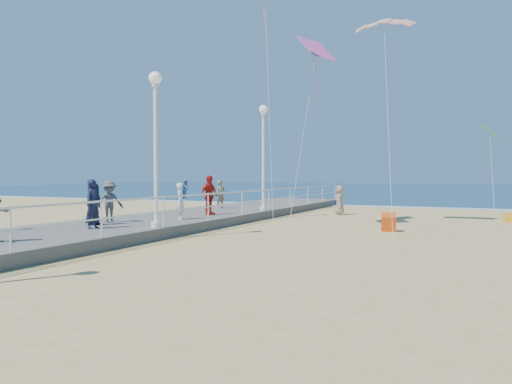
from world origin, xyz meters
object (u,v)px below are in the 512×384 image
at_px(lamp_post_far, 263,146).
at_px(beach_walker_c, 340,200).
at_px(toddler_held, 186,189).
at_px(woman_holding_toddler, 181,201).
at_px(spectator_2, 110,202).
at_px(spectator_0, 93,204).
at_px(lamp_post_mid, 156,132).
at_px(spectator_4, 93,204).
at_px(spectator_3, 209,195).
at_px(box_kite, 389,224).
at_px(spectator_6, 220,194).
at_px(beach_chair_left, 510,218).

bearing_deg(lamp_post_far, beach_walker_c, 52.10).
xyz_separation_m(toddler_held, beach_walker_c, (3.76, 9.59, -0.81)).
height_order(woman_holding_toddler, spectator_2, spectator_2).
bearing_deg(beach_walker_c, spectator_0, -32.59).
bearing_deg(lamp_post_far, lamp_post_mid, -90.00).
bearing_deg(spectator_4, spectator_0, -141.14).
height_order(lamp_post_far, woman_holding_toddler, lamp_post_far).
bearing_deg(beach_walker_c, spectator_3, -42.93).
xyz_separation_m(lamp_post_far, spectator_0, (-1.70, -10.18, -2.43)).
bearing_deg(box_kite, beach_walker_c, 108.01).
bearing_deg(lamp_post_mid, lamp_post_far, 90.00).
distance_m(toddler_held, spectator_3, 2.30).
xyz_separation_m(spectator_2, spectator_4, (0.16, -1.04, -0.03)).
bearing_deg(box_kite, spectator_6, 147.73).
bearing_deg(toddler_held, spectator_4, 135.93).
distance_m(spectator_2, spectator_6, 8.65).
height_order(spectator_3, beach_chair_left, spectator_3).
relative_size(lamp_post_far, spectator_3, 2.97).
distance_m(spectator_0, spectator_2, 2.22).
distance_m(lamp_post_mid, toddler_held, 3.86).
xyz_separation_m(lamp_post_mid, beach_walker_c, (2.92, 12.75, -2.85)).
bearing_deg(spectator_0, lamp_post_far, -13.46).
distance_m(lamp_post_far, box_kite, 8.29).
relative_size(woman_holding_toddler, spectator_6, 0.98).
height_order(toddler_held, spectator_3, spectator_3).
height_order(lamp_post_far, beach_chair_left, lamp_post_far).
distance_m(lamp_post_mid, spectator_3, 6.02).
height_order(lamp_post_mid, toddler_held, lamp_post_mid).
bearing_deg(toddler_held, lamp_post_far, -25.42).
distance_m(toddler_held, spectator_4, 3.87).
bearing_deg(spectator_6, beach_walker_c, -36.74).
distance_m(lamp_post_far, spectator_4, 9.93).
distance_m(spectator_3, spectator_6, 4.33).
bearing_deg(spectator_6, woman_holding_toddler, -142.07).
bearing_deg(spectator_4, box_kite, -62.02).
relative_size(spectator_0, box_kite, 2.78).
distance_m(spectator_0, spectator_3, 6.64).
bearing_deg(box_kite, woman_holding_toddler, -171.90).
xyz_separation_m(lamp_post_mid, spectator_6, (-2.72, 9.43, -2.51)).
bearing_deg(lamp_post_far, spectator_4, -105.49).
xyz_separation_m(lamp_post_mid, spectator_4, (-2.57, -0.27, -2.50)).
xyz_separation_m(lamp_post_far, box_kite, (6.82, -3.29, -3.36)).
relative_size(lamp_post_mid, spectator_2, 3.35).
height_order(toddler_held, beach_walker_c, toddler_held).
relative_size(toddler_held, spectator_6, 0.49).
bearing_deg(spectator_6, lamp_post_mid, -141.11).
bearing_deg(spectator_2, lamp_post_far, 15.05).
relative_size(lamp_post_mid, woman_holding_toddler, 3.59).
height_order(box_kite, beach_chair_left, box_kite).
xyz_separation_m(lamp_post_mid, lamp_post_far, (0.00, 9.00, 0.00)).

